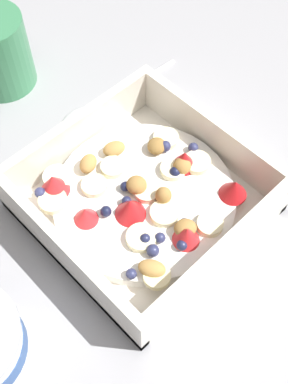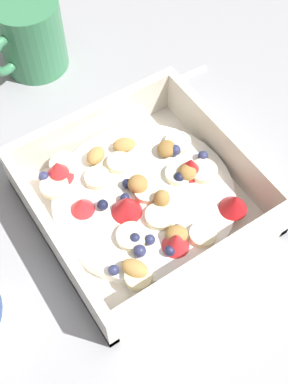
{
  "view_description": "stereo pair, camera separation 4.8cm",
  "coord_description": "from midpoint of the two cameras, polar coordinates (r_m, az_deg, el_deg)",
  "views": [
    {
      "loc": [
        -0.17,
        0.19,
        0.44
      ],
      "look_at": [
        0.01,
        0.01,
        0.03
      ],
      "focal_mm": 45.45,
      "sensor_mm": 36.0,
      "label": 1
    },
    {
      "loc": [
        -0.2,
        0.16,
        0.44
      ],
      "look_at": [
        0.01,
        0.01,
        0.03
      ],
      "focal_mm": 45.45,
      "sensor_mm": 36.0,
      "label": 2
    }
  ],
  "objects": [
    {
      "name": "fruit_bowl",
      "position": [
        0.49,
        -2.81,
        -0.9
      ],
      "size": [
        0.21,
        0.21,
        0.06
      ],
      "color": "white",
      "rests_on": "ground"
    },
    {
      "name": "ground_plane",
      "position": [
        0.51,
        -0.65,
        -1.86
      ],
      "size": [
        2.4,
        2.4,
        0.0
      ],
      "primitive_type": "plane",
      "color": "#9E9EA3"
    },
    {
      "name": "spoon",
      "position": [
        0.59,
        -7.84,
        9.85
      ],
      "size": [
        0.03,
        0.17,
        0.01
      ],
      "color": "silver",
      "rests_on": "ground"
    }
  ]
}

